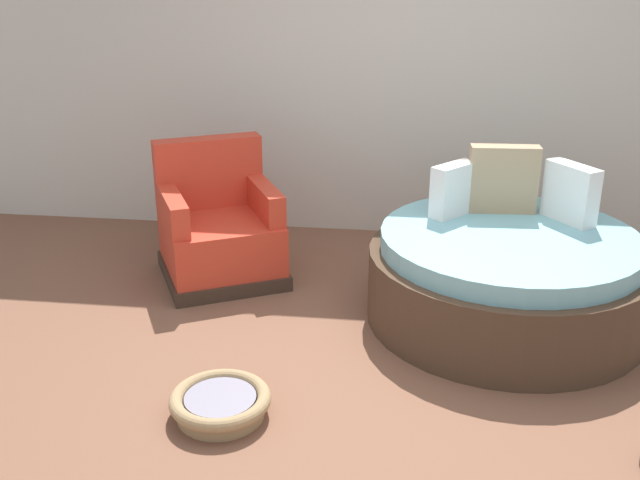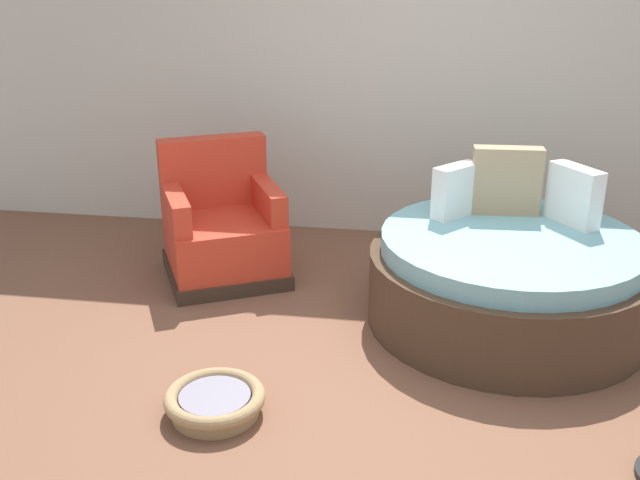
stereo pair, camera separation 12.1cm
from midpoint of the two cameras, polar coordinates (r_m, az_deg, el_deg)
The scene contains 5 objects.
ground_plane at distance 4.11m, azimuth 4.15°, elevation -10.80°, with size 8.00×8.00×0.02m, color brown.
back_wall at distance 5.85m, azimuth 5.87°, elevation 13.08°, with size 8.00×0.12×2.65m, color beige.
round_daybed at distance 4.71m, azimuth 13.47°, elevation -2.65°, with size 1.71×1.71×1.02m.
red_armchair at distance 5.25m, azimuth -8.47°, elevation 0.69°, with size 1.07×1.07×0.94m.
pet_basket at distance 3.81m, azimuth -8.62°, elevation -12.36°, with size 0.51×0.51×0.13m.
Camera 1 is at (0.08, -3.47, 2.19)m, focal length 41.42 mm.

